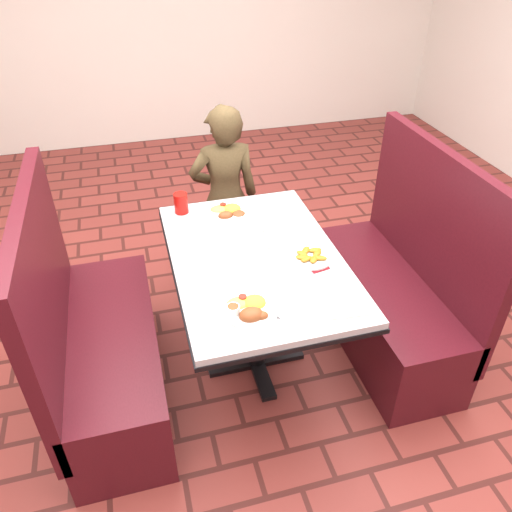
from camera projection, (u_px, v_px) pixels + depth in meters
name	position (u px, v px, depth m)	size (l,w,h in m)	color
dining_table	(256.00, 272.00, 2.47)	(0.81, 1.21, 0.75)	silver
booth_bench_left	(102.00, 349.00, 2.49)	(0.47, 1.20, 1.17)	#491018
booth_bench_right	(391.00, 295.00, 2.83)	(0.47, 1.20, 1.17)	#491018
diner_person	(225.00, 198.00, 3.19)	(0.44, 0.29, 1.21)	brown
near_dinner_plate	(249.00, 307.00, 2.07)	(0.24, 0.24, 0.07)	white
far_dinner_plate	(228.00, 210.00, 2.73)	(0.24, 0.24, 0.06)	white
plantain_plate	(311.00, 257.00, 2.39)	(0.20, 0.20, 0.03)	white
maroon_napkin	(317.00, 266.00, 2.35)	(0.09, 0.09, 0.00)	maroon
spoon_utensil	(309.00, 263.00, 2.36)	(0.01, 0.14, 0.00)	silver
red_tumbler	(181.00, 203.00, 2.73)	(0.08, 0.08, 0.11)	red
paper_napkin	(345.00, 306.00, 2.11)	(0.19, 0.14, 0.01)	silver
knife_utensil	(269.00, 305.00, 2.10)	(0.01, 0.18, 0.00)	silver
fork_utensil	(265.00, 302.00, 2.12)	(0.01, 0.15, 0.00)	silver
lettuce_shreds	(261.00, 248.00, 2.47)	(0.28, 0.32, 0.00)	#9CCA50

